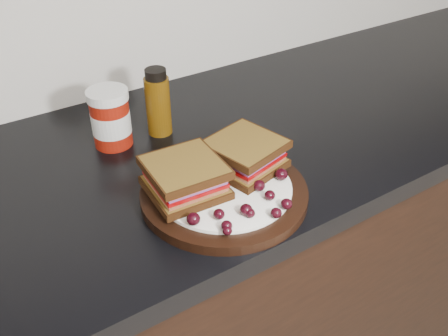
# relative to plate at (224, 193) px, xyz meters

# --- Properties ---
(countertop) EXTENTS (3.98, 0.60, 0.04)m
(countertop) POSITION_rel_plate_xyz_m (-0.15, 0.16, -0.03)
(countertop) COLOR black
(countertop) RESTS_ON base_cabinets
(plate) EXTENTS (0.28, 0.28, 0.02)m
(plate) POSITION_rel_plate_xyz_m (0.00, 0.00, 0.00)
(plate) COLOR black
(plate) RESTS_ON countertop
(sandwich_left) EXTENTS (0.12, 0.12, 0.05)m
(sandwich_left) POSITION_rel_plate_xyz_m (-0.06, 0.02, 0.04)
(sandwich_left) COLOR brown
(sandwich_left) RESTS_ON plate
(sandwich_right) EXTENTS (0.14, 0.14, 0.05)m
(sandwich_right) POSITION_rel_plate_xyz_m (0.06, 0.03, 0.04)
(sandwich_right) COLOR brown
(sandwich_right) RESTS_ON plate
(grape_0) EXTENTS (0.02, 0.02, 0.02)m
(grape_0) POSITION_rel_plate_xyz_m (-0.09, -0.06, 0.02)
(grape_0) COLOR black
(grape_0) RESTS_ON plate
(grape_1) EXTENTS (0.02, 0.02, 0.02)m
(grape_1) POSITION_rel_plate_xyz_m (-0.05, -0.06, 0.02)
(grape_1) COLOR black
(grape_1) RESTS_ON plate
(grape_2) EXTENTS (0.01, 0.01, 0.01)m
(grape_2) POSITION_rel_plate_xyz_m (-0.06, -0.10, 0.02)
(grape_2) COLOR black
(grape_2) RESTS_ON plate
(grape_3) EXTENTS (0.02, 0.02, 0.02)m
(grape_3) POSITION_rel_plate_xyz_m (-0.06, -0.09, 0.02)
(grape_3) COLOR black
(grape_3) RESTS_ON plate
(grape_4) EXTENTS (0.02, 0.02, 0.02)m
(grape_4) POSITION_rel_plate_xyz_m (-0.01, -0.08, 0.02)
(grape_4) COLOR black
(grape_4) RESTS_ON plate
(grape_5) EXTENTS (0.02, 0.02, 0.01)m
(grape_5) POSITION_rel_plate_xyz_m (-0.01, -0.09, 0.02)
(grape_5) COLOR black
(grape_5) RESTS_ON plate
(grape_6) EXTENTS (0.02, 0.02, 0.02)m
(grape_6) POSITION_rel_plate_xyz_m (0.02, -0.11, 0.02)
(grape_6) COLOR black
(grape_6) RESTS_ON plate
(grape_7) EXTENTS (0.02, 0.02, 0.02)m
(grape_7) POSITION_rel_plate_xyz_m (0.05, -0.10, 0.02)
(grape_7) COLOR black
(grape_7) RESTS_ON plate
(grape_8) EXTENTS (0.02, 0.02, 0.02)m
(grape_8) POSITION_rel_plate_xyz_m (0.04, -0.07, 0.02)
(grape_8) COLOR black
(grape_8) RESTS_ON plate
(grape_9) EXTENTS (0.02, 0.02, 0.02)m
(grape_9) POSITION_rel_plate_xyz_m (0.04, -0.04, 0.02)
(grape_9) COLOR black
(grape_9) RESTS_ON plate
(grape_10) EXTENTS (0.02, 0.02, 0.02)m
(grape_10) POSITION_rel_plate_xyz_m (0.09, -0.04, 0.03)
(grape_10) COLOR black
(grape_10) RESTS_ON plate
(grape_11) EXTENTS (0.02, 0.02, 0.02)m
(grape_11) POSITION_rel_plate_xyz_m (0.08, -0.01, 0.02)
(grape_11) COLOR black
(grape_11) RESTS_ON plate
(grape_12) EXTENTS (0.02, 0.02, 0.02)m
(grape_12) POSITION_rel_plate_xyz_m (0.08, -0.01, 0.02)
(grape_12) COLOR black
(grape_12) RESTS_ON plate
(grape_13) EXTENTS (0.02, 0.02, 0.02)m
(grape_13) POSITION_rel_plate_xyz_m (0.08, 0.03, 0.02)
(grape_13) COLOR black
(grape_13) RESTS_ON plate
(grape_14) EXTENTS (0.02, 0.02, 0.02)m
(grape_14) POSITION_rel_plate_xyz_m (0.07, 0.04, 0.02)
(grape_14) COLOR black
(grape_14) RESTS_ON plate
(grape_15) EXTENTS (0.02, 0.02, 0.02)m
(grape_15) POSITION_rel_plate_xyz_m (-0.04, 0.04, 0.02)
(grape_15) COLOR black
(grape_15) RESTS_ON plate
(grape_16) EXTENTS (0.02, 0.02, 0.02)m
(grape_16) POSITION_rel_plate_xyz_m (-0.07, 0.03, 0.02)
(grape_16) COLOR black
(grape_16) RESTS_ON plate
(grape_17) EXTENTS (0.02, 0.02, 0.02)m
(grape_17) POSITION_rel_plate_xyz_m (-0.07, 0.02, 0.02)
(grape_17) COLOR black
(grape_17) RESTS_ON plate
(grape_18) EXTENTS (0.02, 0.02, 0.02)m
(grape_18) POSITION_rel_plate_xyz_m (-0.09, 0.00, 0.02)
(grape_18) COLOR black
(grape_18) RESTS_ON plate
(grape_19) EXTENTS (0.02, 0.02, 0.02)m
(grape_19) POSITION_rel_plate_xyz_m (-0.09, -0.01, 0.02)
(grape_19) COLOR black
(grape_19) RESTS_ON plate
(grape_20) EXTENTS (0.02, 0.02, 0.02)m
(grape_20) POSITION_rel_plate_xyz_m (-0.05, 0.03, 0.02)
(grape_20) COLOR black
(grape_20) RESTS_ON plate
(grape_21) EXTENTS (0.02, 0.02, 0.02)m
(grape_21) POSITION_rel_plate_xyz_m (-0.05, 0.02, 0.02)
(grape_21) COLOR black
(grape_21) RESTS_ON plate
(grape_22) EXTENTS (0.02, 0.02, 0.02)m
(grape_22) POSITION_rel_plate_xyz_m (-0.07, 0.01, 0.02)
(grape_22) COLOR black
(grape_22) RESTS_ON plate
(condiment_jar) EXTENTS (0.08, 0.08, 0.11)m
(condiment_jar) POSITION_rel_plate_xyz_m (-0.09, 0.26, 0.05)
(condiment_jar) COLOR maroon
(condiment_jar) RESTS_ON countertop
(oil_bottle) EXTENTS (0.05, 0.05, 0.14)m
(oil_bottle) POSITION_rel_plate_xyz_m (0.01, 0.25, 0.06)
(oil_bottle) COLOR #523408
(oil_bottle) RESTS_ON countertop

